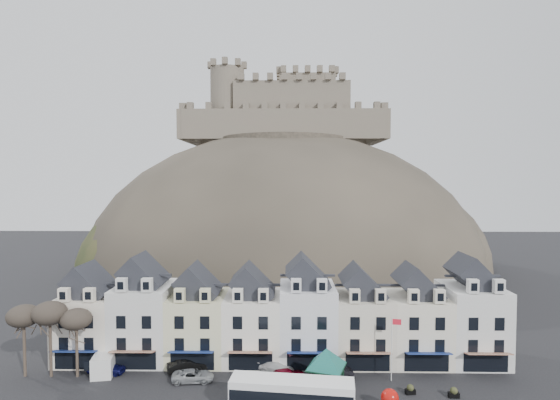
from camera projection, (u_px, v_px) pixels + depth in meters
The scene contains 19 objects.
townhouse_terrace at pixel (281, 317), 54.45m from camera, with size 54.40×9.35×11.80m.
castle_hill at pixel (288, 270), 107.60m from camera, with size 100.00×76.00×68.00m.
castle at pixel (286, 111), 112.69m from camera, with size 50.20×22.20×22.00m.
tree_left_far at pixel (24, 317), 49.35m from camera, with size 3.61×3.61×8.24m.
tree_left_mid at pixel (50, 314), 49.29m from camera, with size 3.78×3.78×8.64m.
tree_left_near at pixel (76, 320), 49.28m from camera, with size 3.43×3.43×7.84m.
bus at pixel (292, 394), 41.73m from camera, with size 12.09×4.08×3.35m.
bus_shelter at pixel (326, 358), 45.92m from camera, with size 6.94×6.94×4.65m.
red_buoy at pixel (390, 400), 42.24m from camera, with size 1.72×1.72×2.12m.
flagpole at pixel (392, 344), 48.35m from camera, with size 1.03×0.24×7.22m.
white_van at pixel (106, 361), 50.91m from camera, with size 3.09×5.44×2.34m.
planter_west at pixel (410, 389), 45.52m from camera, with size 1.09×0.72×1.03m.
planter_east at pixel (454, 392), 44.81m from camera, with size 1.09×0.76×1.08m.
car_navy at pixel (107, 368), 50.30m from camera, with size 1.69×4.20×1.43m, color #0E1047.
car_black at pixel (187, 366), 50.76m from camera, with size 1.58×4.52×1.49m, color black.
car_silver at pixel (193, 376), 48.36m from camera, with size 2.12×4.53×1.28m, color #999CA0.
car_white at pixel (276, 367), 50.72m from camera, with size 1.72×4.23×1.23m, color silver.
car_maroon at pixel (287, 375), 48.25m from camera, with size 1.77×4.39×1.50m, color #620515.
car_charcoal at pixel (333, 372), 49.02m from camera, with size 1.65×4.74×1.56m, color black.
Camera 1 is at (0.78, -37.73, 22.42)m, focal length 28.00 mm.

